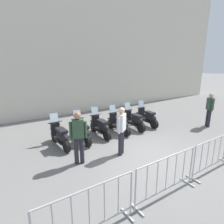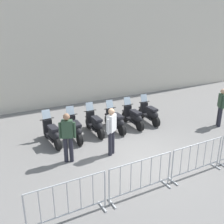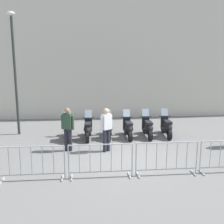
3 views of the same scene
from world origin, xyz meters
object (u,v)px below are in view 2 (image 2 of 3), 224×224
Objects in this scene: motorcycle_0 at (52,133)px; motorcycle_5 at (150,114)px; motorcycle_3 at (116,121)px; barrier_segment_2 at (197,159)px; officer_near_row_end at (221,105)px; motorcycle_1 at (75,129)px; barrier_segment_1 at (141,177)px; officer_by_barriers at (111,129)px; barrier_segment_0 at (68,201)px; officer_mid_plaza at (68,135)px; motorcycle_2 at (95,124)px; motorcycle_4 at (133,117)px.

motorcycle_0 is 4.62m from motorcycle_5.
motorcycle_3 is 4.14m from barrier_segment_2.
motorcycle_1 is at bearing 160.32° from officer_near_row_end.
barrier_segment_1 is at bearing -76.96° from motorcycle_0.
barrier_segment_0 is at bearing -139.94° from officer_by_barriers.
barrier_segment_0 is at bearing 175.66° from barrier_segment_2.
officer_mid_plaza is 1.00× the size of officer_by_barriers.
motorcycle_1 is 1.00× the size of officer_mid_plaza.
officer_near_row_end is (2.41, -1.98, 0.53)m from motorcycle_5.
motorcycle_1 is 4.43m from barrier_segment_0.
motorcycle_2 is at bearing 78.04° from barrier_segment_1.
motorcycle_4 is 1.00× the size of officer_mid_plaza.
officer_near_row_end is at bearing -19.68° from motorcycle_1.
motorcycle_2 is at bearing 105.19° from barrier_segment_2.
barrier_segment_1 is 1.00× the size of barrier_segment_2.
officer_near_row_end is (5.17, -2.22, 0.53)m from motorcycle_2.
officer_near_row_end is (4.25, -2.05, 0.53)m from motorcycle_3.
officer_near_row_end reaches higher than motorcycle_5.
motorcycle_1 is at bearing 176.42° from motorcycle_4.
barrier_segment_2 is at bearing -63.78° from motorcycle_1.
motorcycle_5 is 4.80m from officer_mid_plaza.
motorcycle_4 is 0.88× the size of barrier_segment_1.
officer_mid_plaza reaches higher than barrier_segment_0.
motorcycle_5 is at bearing 27.03° from officer_by_barriers.
officer_mid_plaza is at bearing -89.66° from motorcycle_0.
barrier_segment_2 is at bearing -4.34° from barrier_segment_1.
motorcycle_0 is 1.85m from motorcycle_2.
officer_by_barriers is (2.57, 2.16, 0.46)m from barrier_segment_0.
motorcycle_3 is at bearing 52.54° from officer_by_barriers.
motorcycle_0 is at bearing 128.60° from officer_by_barriers.
barrier_segment_1 is (-1.79, -3.97, 0.07)m from motorcycle_3.
officer_mid_plaza is at bearing -160.75° from motorcycle_4.
motorcycle_0 is 1.00× the size of motorcycle_1.
motorcycle_0 is 3.70m from motorcycle_4.
motorcycle_0 is at bearing 90.34° from officer_mid_plaza.
motorcycle_1 is at bearing 63.30° from barrier_segment_0.
officer_near_row_end reaches higher than motorcycle_1.
motorcycle_1 reaches higher than barrier_segment_0.
motorcycle_1 is at bearing -177.87° from motorcycle_2.
barrier_segment_1 is at bearing -132.99° from motorcycle_5.
officer_by_barriers reaches higher than barrier_segment_2.
motorcycle_1 is 1.00× the size of motorcycle_2.
barrier_segment_1 is 1.13× the size of officer_mid_plaza.
motorcycle_1 is 1.00× the size of motorcycle_3.
officer_near_row_end is (7.01, -2.26, 0.53)m from motorcycle_0.
motorcycle_4 is at bearing 80.65° from barrier_segment_2.
officer_mid_plaza is (-0.96, 2.65, 0.46)m from barrier_segment_1.
motorcycle_0 is 1.00× the size of motorcycle_2.
officer_by_barriers is (-2.19, -1.62, 0.53)m from motorcycle_4.
motorcycle_0 is at bearing 178.74° from motorcycle_2.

